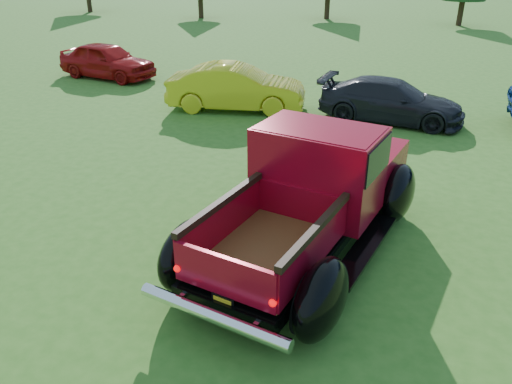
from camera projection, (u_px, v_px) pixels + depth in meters
name	position (u px, v px, depth m)	size (l,w,h in m)	color
ground	(224.00, 239.00, 8.88)	(120.00, 120.00, 0.00)	#30601B
pickup_truck	(317.00, 189.00, 8.49)	(3.68, 5.91, 2.07)	black
show_car_red	(107.00, 60.00, 19.61)	(1.61, 4.00, 1.36)	#9E0E0E
show_car_yellow	(236.00, 88.00, 15.70)	(1.50, 4.30, 1.42)	gold
show_car_grey	(391.00, 100.00, 14.73)	(1.71, 4.22, 1.22)	black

